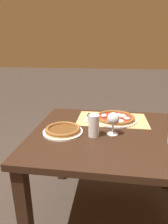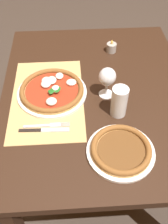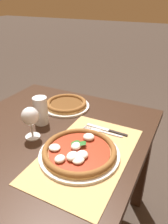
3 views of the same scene
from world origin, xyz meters
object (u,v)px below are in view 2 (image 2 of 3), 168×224
at_px(fork, 47,125).
at_px(knife, 44,130).
at_px(wine_glass, 107,78).
at_px(pint_glass, 119,102).
at_px(pizza_near, 52,90).
at_px(pizza_far, 121,150).
at_px(votive_candle, 111,48).

bearing_deg(fork, knife, -23.92).
relative_size(wine_glass, pint_glass, 1.07).
bearing_deg(wine_glass, knife, -54.47).
xyz_separation_m(pizza_near, pint_glass, (0.15, 0.30, 0.05)).
bearing_deg(pizza_near, wine_glass, 84.99).
bearing_deg(knife, pizza_near, 172.44).
relative_size(wine_glass, knife, 0.72).
bearing_deg(wine_glass, pizza_far, 3.00).
height_order(knife, votive_candle, votive_candle).
distance_m(wine_glass, knife, 0.37).
bearing_deg(pizza_near, pint_glass, 63.91).
distance_m(wine_glass, votive_candle, 0.37).
bearing_deg(pizza_far, pint_glass, 174.38).
height_order(pizza_far, votive_candle, votive_candle).
distance_m(wine_glass, pint_glass, 0.13).
relative_size(wine_glass, fork, 0.77).
xyz_separation_m(wine_glass, pint_glass, (0.12, 0.04, -0.04)).
distance_m(pizza_far, pint_glass, 0.22).
relative_size(pizza_far, votive_candle, 3.78).
bearing_deg(pint_glass, pizza_far, -5.62).
height_order(fork, knife, knife).
xyz_separation_m(pint_glass, knife, (0.08, -0.33, -0.06)).
relative_size(pizza_near, fork, 1.67).
height_order(pizza_near, wine_glass, wine_glass).
distance_m(pizza_far, knife, 0.33).
bearing_deg(pizza_far, votive_candle, 175.40).
bearing_deg(fork, wine_glass, 123.11).
xyz_separation_m(fork, votive_candle, (-0.54, 0.35, 0.02)).
bearing_deg(pizza_far, fork, -117.61).
bearing_deg(votive_candle, pizza_far, -4.60).
bearing_deg(pizza_near, votive_candle, 135.18).
bearing_deg(wine_glass, pizza_near, -95.01).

